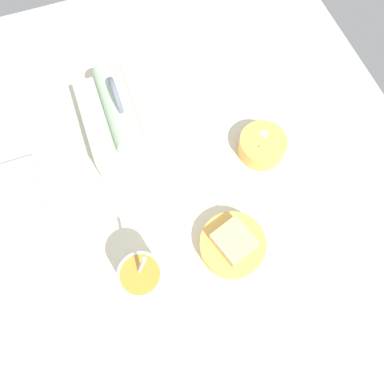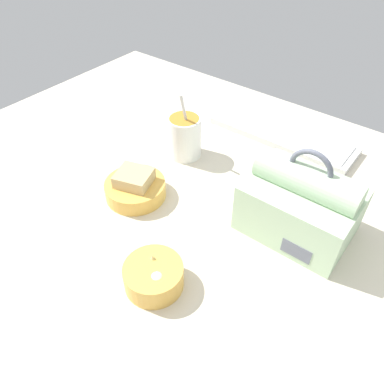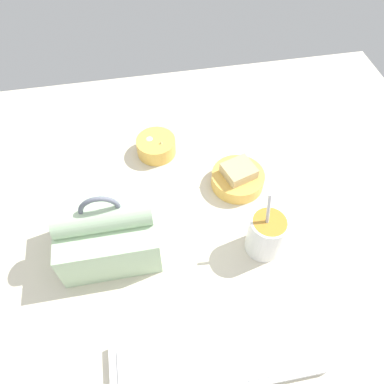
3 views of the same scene
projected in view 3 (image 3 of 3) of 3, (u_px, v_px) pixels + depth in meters
The scene contains 6 objects.
desk_surface at pixel (199, 208), 93.42cm from camera, with size 140.00×110.00×2.00cm.
keyboard at pixel (216, 360), 70.20cm from camera, with size 39.34×11.83×2.10cm.
lunch_bag at pixel (108, 232), 80.15cm from camera, with size 20.88×16.23×19.47cm.
soup_cup at pixel (266, 234), 81.34cm from camera, with size 8.23×8.23×17.64cm.
bento_bowl_sandwich at pixel (238, 178), 94.81cm from camera, with size 13.40×13.40×6.53cm.
bento_bowl_snacks at pixel (156, 146), 101.43cm from camera, with size 10.56×10.56×5.56cm.
Camera 3 is at (11.36, 51.73, 78.07)cm, focal length 35.00 mm.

